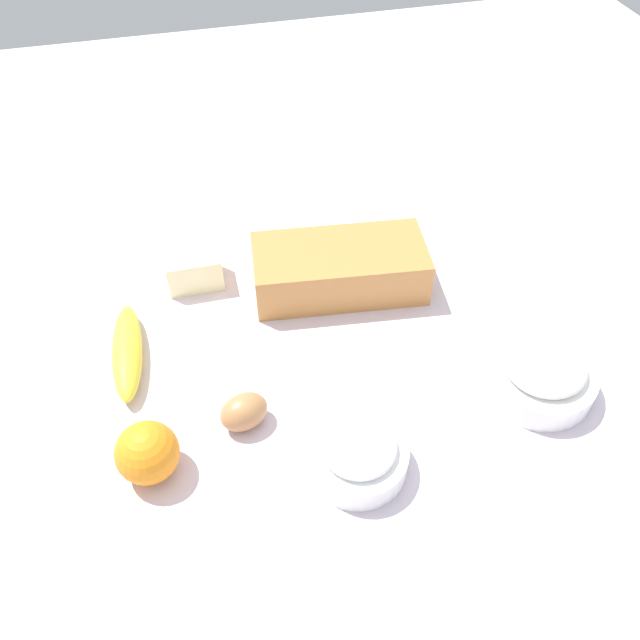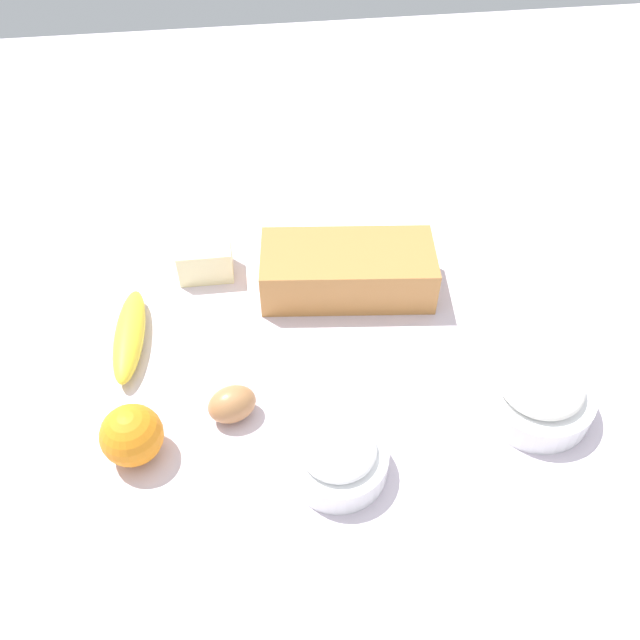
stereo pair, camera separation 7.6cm
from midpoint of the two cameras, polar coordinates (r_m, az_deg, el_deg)
ground_plane at (r=1.02m, az=2.14°, el=-2.02°), size 2.40×2.40×0.02m
loaf_pan at (r=1.06m, az=4.48°, el=4.37°), size 0.29×0.16×0.08m
flour_bowl at (r=0.96m, az=20.79°, el=-6.16°), size 0.16×0.16×0.07m
sugar_bowl at (r=0.85m, az=4.21°, el=-12.03°), size 0.13×0.13×0.07m
banana at (r=1.02m, az=-14.36°, el=-1.38°), size 0.05×0.19×0.04m
orange_fruit at (r=0.88m, az=-13.81°, el=-9.92°), size 0.08×0.08×0.08m
butter_block at (r=1.11m, az=-8.12°, el=5.19°), size 0.09×0.07×0.06m
egg_near_butter at (r=0.90m, az=-5.33°, el=-7.48°), size 0.08×0.07×0.05m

